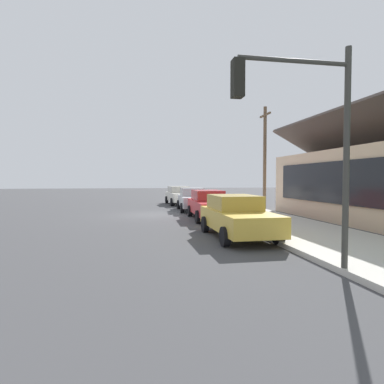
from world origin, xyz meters
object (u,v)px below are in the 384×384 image
(car_silver, at_px, (192,199))
(car_mustard, at_px, (237,216))
(fire_hydrant_red, at_px, (243,213))
(traffic_light_main, at_px, (304,122))
(car_ivory, at_px, (179,195))
(car_cherry, at_px, (209,204))
(utility_pole_wooden, at_px, (265,156))

(car_silver, height_order, car_mustard, same)
(fire_hydrant_red, bearing_deg, car_silver, -168.16)
(car_silver, bearing_deg, traffic_light_main, 2.16)
(car_ivory, bearing_deg, car_silver, -0.78)
(car_ivory, height_order, car_mustard, same)
(car_ivory, distance_m, car_silver, 5.64)
(car_mustard, bearing_deg, car_cherry, 177.55)
(utility_pole_wooden, distance_m, fire_hydrant_red, 8.56)
(car_ivory, relative_size, utility_pole_wooden, 0.66)
(car_mustard, height_order, utility_pole_wooden, utility_pole_wooden)
(car_mustard, relative_size, traffic_light_main, 0.91)
(car_silver, xyz_separation_m, car_cherry, (4.94, 0.03, 0.00))
(car_cherry, xyz_separation_m, car_mustard, (5.55, -0.18, 0.00))
(car_ivory, relative_size, car_silver, 1.06)
(car_ivory, relative_size, fire_hydrant_red, 6.94)
(car_silver, xyz_separation_m, traffic_light_main, (15.51, -0.26, 2.68))
(car_ivory, height_order, traffic_light_main, traffic_light_main)
(car_silver, xyz_separation_m, car_mustard, (10.49, -0.15, 0.00))
(fire_hydrant_red, bearing_deg, traffic_light_main, -10.66)
(car_ivory, distance_m, car_cherry, 10.58)
(car_silver, bearing_deg, car_ivory, -174.88)
(traffic_light_main, bearing_deg, car_mustard, 178.81)
(car_mustard, distance_m, fire_hydrant_red, 4.12)
(car_ivory, distance_m, fire_hydrant_red, 12.44)
(car_silver, distance_m, fire_hydrant_red, 6.84)
(car_cherry, relative_size, fire_hydrant_red, 6.95)
(car_cherry, distance_m, fire_hydrant_red, 2.25)
(utility_pole_wooden, bearing_deg, fire_hydrant_red, -30.68)
(car_silver, xyz_separation_m, fire_hydrant_red, (6.69, 1.40, -0.32))
(car_cherry, bearing_deg, car_silver, -177.76)
(car_silver, relative_size, utility_pole_wooden, 0.62)
(traffic_light_main, height_order, utility_pole_wooden, utility_pole_wooden)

